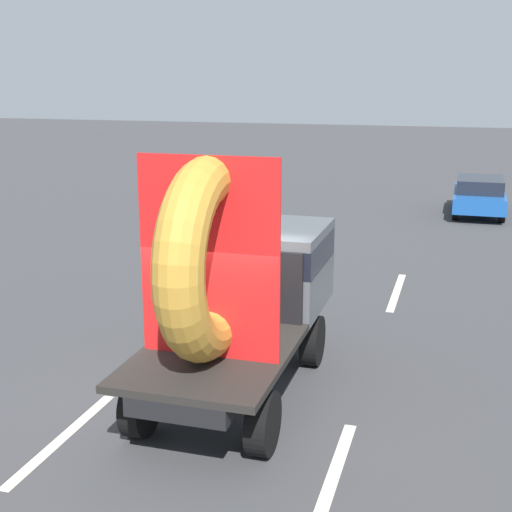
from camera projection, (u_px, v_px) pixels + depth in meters
name	position (u px, v px, depth m)	size (l,w,h in m)	color
ground_plane	(210.00, 402.00, 10.41)	(120.00, 120.00, 0.00)	#38383A
flatbed_truck	(242.00, 279.00, 10.52)	(2.02, 4.89, 3.73)	black
distant_sedan	(479.00, 195.00, 24.28)	(1.69, 3.93, 1.28)	black
lane_dash_left_near	(63.00, 438.00, 9.38)	(2.60, 0.16, 0.01)	beige
lane_dash_left_far	(248.00, 273.00, 17.17)	(2.78, 0.16, 0.01)	beige
lane_dash_right_near	(335.00, 470.00, 8.60)	(2.38, 0.16, 0.01)	beige
lane_dash_right_far	(397.00, 292.00, 15.69)	(2.90, 0.16, 0.01)	beige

